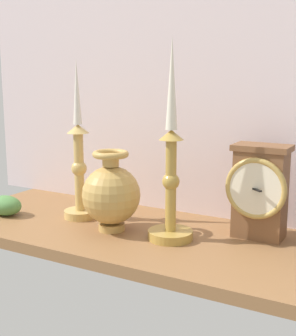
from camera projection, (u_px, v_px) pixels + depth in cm
name	position (u px, v px, depth cm)	size (l,w,h in cm)	color
ground_plane	(152.00, 238.00, 100.97)	(100.00, 36.00, 2.40)	olive
back_wall	(191.00, 77.00, 110.23)	(120.00, 2.00, 65.00)	silver
mantel_clock	(260.00, 191.00, 96.01)	(12.44, 8.90, 19.32)	brown
candlestick_tall_left	(171.00, 175.00, 94.62)	(9.25, 9.25, 40.42)	#B38E3D
candlestick_tall_center	(79.00, 165.00, 109.37)	(7.58, 7.58, 36.65)	tan
brass_vase_bulbous	(111.00, 194.00, 101.02)	(12.52, 12.52, 17.38)	tan
ivy_sprig	(5.00, 205.00, 113.24)	(8.59, 6.01, 4.74)	#508543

